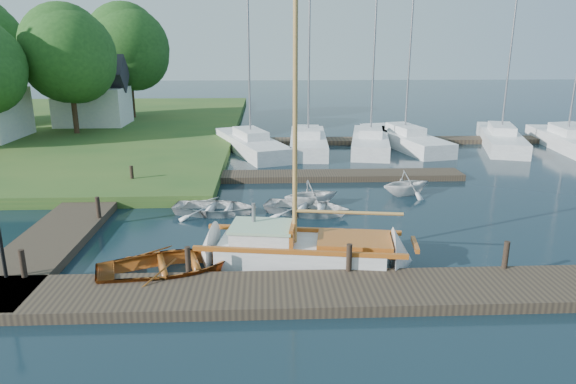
{
  "coord_description": "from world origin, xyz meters",
  "views": [
    {
      "loc": [
        -0.81,
        -18.26,
        6.47
      ],
      "look_at": [
        0.0,
        0.0,
        1.2
      ],
      "focal_mm": 32.0,
      "sensor_mm": 36.0,
      "label": 1
    }
  ],
  "objects_px": {
    "sailboat": "(307,253)",
    "tender_c": "(307,205)",
    "marina_boat_2": "(370,140)",
    "marina_boat_6": "(567,140)",
    "mooring_post_2": "(349,258)",
    "tender_a": "(215,205)",
    "tender_b": "(311,192)",
    "mooring_post_0": "(23,263)",
    "tree_3": "(68,55)",
    "mooring_post_5": "(132,174)",
    "mooring_post_1": "(188,260)",
    "mooring_post_4": "(98,207)",
    "tree_7": "(128,48)",
    "mooring_post_3": "(506,255)",
    "tender_d": "(407,181)",
    "marina_boat_0": "(251,143)",
    "marina_boat_1": "(308,141)",
    "house_c": "(92,97)",
    "dinghy": "(172,262)",
    "marina_boat_5": "(501,137)",
    "marina_boat_3": "(405,138)"
  },
  "relations": [
    {
      "from": "mooring_post_2",
      "to": "tender_a",
      "type": "distance_m",
      "value": 7.58
    },
    {
      "from": "tender_d",
      "to": "tree_7",
      "type": "relative_size",
      "value": 0.25
    },
    {
      "from": "marina_boat_3",
      "to": "house_c",
      "type": "distance_m",
      "value": 23.57
    },
    {
      "from": "tree_7",
      "to": "marina_boat_6",
      "type": "bearing_deg",
      "value": -22.01
    },
    {
      "from": "marina_boat_5",
      "to": "tree_3",
      "type": "height_order",
      "value": "marina_boat_5"
    },
    {
      "from": "mooring_post_3",
      "to": "tender_a",
      "type": "relative_size",
      "value": 0.24
    },
    {
      "from": "sailboat",
      "to": "marina_boat_3",
      "type": "distance_m",
      "value": 20.07
    },
    {
      "from": "dinghy",
      "to": "marina_boat_2",
      "type": "height_order",
      "value": "marina_boat_2"
    },
    {
      "from": "mooring_post_2",
      "to": "tender_b",
      "type": "relative_size",
      "value": 0.35
    },
    {
      "from": "mooring_post_5",
      "to": "tender_c",
      "type": "xyz_separation_m",
      "value": [
        7.8,
        -3.98,
        -0.35
      ]
    },
    {
      "from": "sailboat",
      "to": "tender_b",
      "type": "relative_size",
      "value": 4.27
    },
    {
      "from": "marina_boat_1",
      "to": "mooring_post_2",
      "type": "bearing_deg",
      "value": -177.39
    },
    {
      "from": "tree_3",
      "to": "tender_c",
      "type": "bearing_deg",
      "value": -49.01
    },
    {
      "from": "tender_c",
      "to": "mooring_post_2",
      "type": "bearing_deg",
      "value": -153.86
    },
    {
      "from": "marina_boat_6",
      "to": "marina_boat_3",
      "type": "bearing_deg",
      "value": 91.03
    },
    {
      "from": "tender_b",
      "to": "tree_3",
      "type": "relative_size",
      "value": 0.26
    },
    {
      "from": "tender_c",
      "to": "marina_boat_1",
      "type": "relative_size",
      "value": 0.32
    },
    {
      "from": "mooring_post_0",
      "to": "marina_boat_1",
      "type": "height_order",
      "value": "marina_boat_1"
    },
    {
      "from": "tender_a",
      "to": "marina_boat_0",
      "type": "xyz_separation_m",
      "value": [
        1.09,
        12.21,
        0.23
      ]
    },
    {
      "from": "mooring_post_3",
      "to": "tender_d",
      "type": "height_order",
      "value": "tender_d"
    },
    {
      "from": "marina_boat_2",
      "to": "marina_boat_6",
      "type": "distance_m",
      "value": 12.75
    },
    {
      "from": "sailboat",
      "to": "marina_boat_2",
      "type": "xyz_separation_m",
      "value": [
        5.49,
        17.68,
        0.24
      ]
    },
    {
      "from": "marina_boat_1",
      "to": "tree_7",
      "type": "height_order",
      "value": "marina_boat_1"
    },
    {
      "from": "marina_boat_0",
      "to": "mooring_post_2",
      "type": "bearing_deg",
      "value": 170.13
    },
    {
      "from": "mooring_post_0",
      "to": "marina_boat_6",
      "type": "relative_size",
      "value": 0.09
    },
    {
      "from": "sailboat",
      "to": "marina_boat_3",
      "type": "height_order",
      "value": "marina_boat_3"
    },
    {
      "from": "mooring_post_0",
      "to": "house_c",
      "type": "height_order",
      "value": "house_c"
    },
    {
      "from": "mooring_post_4",
      "to": "tree_7",
      "type": "relative_size",
      "value": 0.09
    },
    {
      "from": "mooring_post_5",
      "to": "marina_boat_1",
      "type": "distance_m",
      "value": 12.55
    },
    {
      "from": "sailboat",
      "to": "tender_c",
      "type": "distance_m",
      "value": 4.79
    },
    {
      "from": "mooring_post_3",
      "to": "tree_3",
      "type": "distance_m",
      "value": 30.94
    },
    {
      "from": "marina_boat_2",
      "to": "tree_3",
      "type": "distance_m",
      "value": 20.98
    },
    {
      "from": "mooring_post_3",
      "to": "marina_boat_2",
      "type": "xyz_separation_m",
      "value": [
        -0.11,
        18.93,
        -0.12
      ]
    },
    {
      "from": "mooring_post_1",
      "to": "mooring_post_4",
      "type": "relative_size",
      "value": 1.0
    },
    {
      "from": "tender_a",
      "to": "sailboat",
      "type": "bearing_deg",
      "value": -137.79
    },
    {
      "from": "tender_a",
      "to": "tender_b",
      "type": "bearing_deg",
      "value": -69.23
    },
    {
      "from": "mooring_post_3",
      "to": "tree_3",
      "type": "xyz_separation_m",
      "value": [
        -20.0,
        23.05,
        5.11
      ]
    },
    {
      "from": "mooring_post_0",
      "to": "sailboat",
      "type": "relative_size",
      "value": 0.08
    },
    {
      "from": "mooring_post_2",
      "to": "mooring_post_4",
      "type": "bearing_deg",
      "value": 149.53
    },
    {
      "from": "mooring_post_2",
      "to": "marina_boat_1",
      "type": "bearing_deg",
      "value": 88.79
    },
    {
      "from": "mooring_post_0",
      "to": "mooring_post_3",
      "type": "xyz_separation_m",
      "value": [
        13.5,
        0.0,
        0.0
      ]
    },
    {
      "from": "mooring_post_3",
      "to": "marina_boat_5",
      "type": "height_order",
      "value": "marina_boat_5"
    },
    {
      "from": "mooring_post_1",
      "to": "tender_a",
      "type": "bearing_deg",
      "value": 88.5
    },
    {
      "from": "tender_c",
      "to": "house_c",
      "type": "relative_size",
      "value": 0.64
    },
    {
      "from": "mooring_post_0",
      "to": "mooring_post_1",
      "type": "relative_size",
      "value": 1.0
    },
    {
      "from": "mooring_post_1",
      "to": "mooring_post_3",
      "type": "distance_m",
      "value": 9.0
    },
    {
      "from": "mooring_post_4",
      "to": "mooring_post_5",
      "type": "bearing_deg",
      "value": 90.0
    },
    {
      "from": "marina_boat_1",
      "to": "tree_3",
      "type": "bearing_deg",
      "value": 79.01
    },
    {
      "from": "mooring_post_2",
      "to": "sailboat",
      "type": "bearing_deg",
      "value": 131.33
    },
    {
      "from": "marina_boat_3",
      "to": "house_c",
      "type": "height_order",
      "value": "marina_boat_3"
    }
  ]
}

